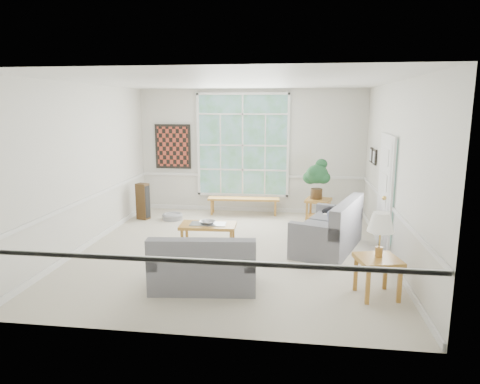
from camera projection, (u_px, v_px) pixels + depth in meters
name	position (u px, v px, depth m)	size (l,w,h in m)	color
floor	(233.00, 250.00, 7.83)	(5.50, 6.00, 0.01)	#BEB5A0
ceiling	(233.00, 81.00, 7.23)	(5.50, 6.00, 0.02)	white
wall_back	(251.00, 151.00, 10.45)	(5.50, 0.02, 3.00)	silver
wall_front	(192.00, 209.00, 4.62)	(5.50, 0.02, 3.00)	silver
wall_left	(86.00, 166.00, 7.88)	(0.02, 6.00, 3.00)	silver
wall_right	(395.00, 172.00, 7.18)	(0.02, 6.00, 3.00)	silver
window_back	(243.00, 145.00, 10.40)	(2.30, 0.08, 2.40)	white
entry_door	(383.00, 191.00, 7.85)	(0.08, 0.90, 2.10)	white
door_sidelight	(391.00, 193.00, 7.22)	(0.08, 0.26, 1.90)	white
wall_art	(173.00, 147.00, 10.63)	(0.90, 0.06, 1.10)	#582318
wall_frame_near	(374.00, 157.00, 8.87)	(0.04, 0.26, 0.32)	black
wall_frame_far	(371.00, 155.00, 9.26)	(0.04, 0.26, 0.32)	black
loveseat_right	(328.00, 224.00, 7.81)	(0.90, 1.73, 0.94)	slate
loveseat_front	(204.00, 260.00, 6.17)	(1.50, 0.78, 0.81)	slate
coffee_table	(208.00, 234.00, 8.14)	(1.05, 0.57, 0.39)	#AF7830
pewter_bowl	(208.00, 222.00, 8.07)	(0.35, 0.35, 0.09)	gray
window_bench	(244.00, 206.00, 10.38)	(1.73, 0.34, 0.40)	#AF7830
end_table	(318.00, 211.00, 9.67)	(0.54, 0.54, 0.54)	#AF7830
houseplant	(317.00, 179.00, 9.56)	(0.53, 0.53, 0.91)	#1D4B27
side_table	(377.00, 277.00, 5.88)	(0.55, 0.55, 0.56)	#AF7830
table_lamp	(380.00, 235.00, 5.81)	(0.36, 0.36, 0.62)	white
pet_bed	(173.00, 216.00, 9.94)	(0.47, 0.47, 0.14)	gray
floor_speaker	(143.00, 201.00, 9.91)	(0.26, 0.21, 0.84)	#402A13
cat	(332.00, 211.00, 8.37)	(0.38, 0.27, 0.18)	black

